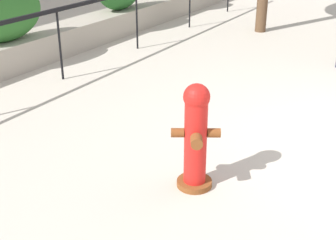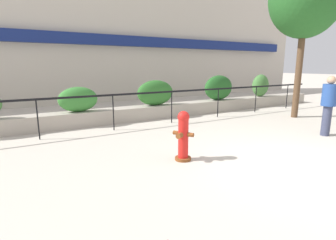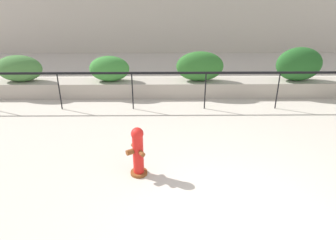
% 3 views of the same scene
% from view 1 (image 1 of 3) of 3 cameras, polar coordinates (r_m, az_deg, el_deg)
% --- Properties ---
extents(planter_wall_low, '(18.00, 0.70, 0.50)m').
position_cam_1_polar(planter_wall_low, '(8.54, -18.27, 7.61)').
color(planter_wall_low, '#ADA393').
rests_on(planter_wall_low, ground).
extents(fence_railing_segment, '(15.00, 0.05, 1.15)m').
position_cam_1_polar(fence_railing_segment, '(7.57, -13.37, 12.16)').
color(fence_railing_segment, black).
rests_on(fence_railing_segment, ground).
extents(hedge_bush_2, '(1.52, 0.57, 0.97)m').
position_cam_1_polar(hedge_bush_2, '(8.33, -19.29, 12.30)').
color(hedge_bush_2, '#2D6B28').
rests_on(hedge_bush_2, planter_wall_low).
extents(fire_hydrant, '(0.48, 0.48, 1.08)m').
position_cam_1_polar(fire_hydrant, '(4.47, 3.39, -2.00)').
color(fire_hydrant, brown).
rests_on(fire_hydrant, ground).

